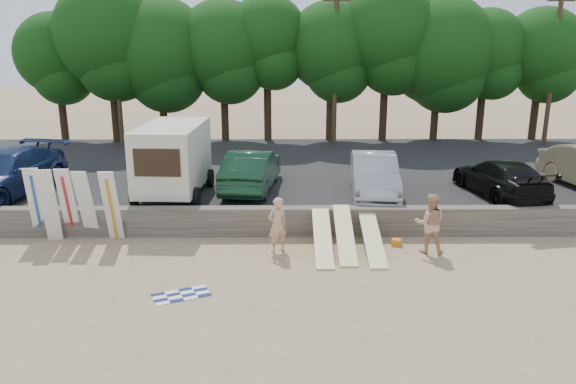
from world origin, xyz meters
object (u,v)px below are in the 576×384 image
car_1 (251,170)px  beachgoer_b (430,223)px  cooler (346,236)px  car_3 (500,178)px  box_trailer (173,156)px  car_2 (374,175)px  car_0 (5,174)px  beachgoer_a (277,225)px

car_1 → beachgoer_b: 7.84m
cooler → beachgoer_b: bearing=-24.3°
car_3 → cooler: car_3 is taller
box_trailer → beachgoer_b: size_ratio=2.29×
cooler → car_1: bearing=128.6°
car_3 → car_1: bearing=-15.1°
box_trailer → car_2: box_trailer is taller
box_trailer → car_0: box_trailer is taller
car_2 → cooler: (-1.39, -3.23, -1.34)m
car_0 → car_3: bearing=9.1°
car_2 → cooler: car_2 is taller
car_2 → cooler: size_ratio=12.75×
box_trailer → car_0: 6.55m
box_trailer → car_3: box_trailer is taller
car_2 → beachgoer_a: car_2 is taller
box_trailer → car_1: bearing=18.9°
car_1 → car_2: bearing=177.6°
box_trailer → beachgoer_a: 5.98m
car_2 → beachgoer_a: (-3.71, -4.23, -0.59)m
car_3 → cooler: size_ratio=12.95×
beachgoer_a → cooler: 2.63m
box_trailer → car_0: (-6.52, 0.00, -0.66)m
beachgoer_b → cooler: size_ratio=5.14×
car_0 → car_1: 9.51m
cooler → car_0: bearing=164.5°
beachgoer_b → cooler: 2.85m
car_3 → beachgoer_b: 5.60m
box_trailer → car_2: 7.80m
car_3 → beachgoer_b: (-3.74, -4.14, -0.44)m
car_0 → beachgoer_b: (15.40, -4.26, -0.61)m
car_2 → car_3: (4.86, -0.15, -0.08)m
car_1 → beachgoer_a: size_ratio=2.70×
car_0 → beachgoer_b: bearing=-6.0°
car_1 → car_2: (4.80, -0.80, -0.01)m
box_trailer → car_1: box_trailer is taller
car_0 → car_1: bearing=14.5°
box_trailer → car_1: 3.16m
beachgoer_a → beachgoer_b: 4.84m
car_1 → car_3: bearing=-178.5°
beachgoer_a → cooler: bearing=175.1°
car_0 → beachgoer_a: bearing=-12.2°
car_3 → box_trailer: bearing=-10.0°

